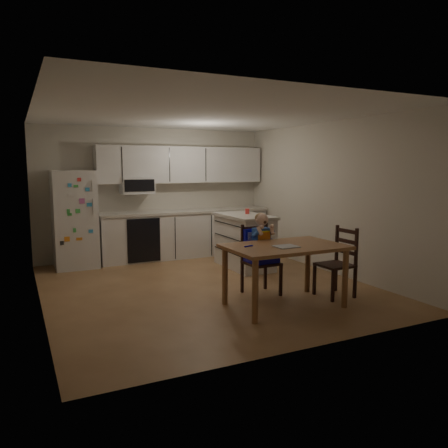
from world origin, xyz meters
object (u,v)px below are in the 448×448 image
at_px(refrigerator, 75,219).
at_px(chair_side, 341,257).
at_px(chair_booster, 260,245).
at_px(red_cup, 247,211).
at_px(dining_table, 285,253).
at_px(kitchen_island, 244,241).

height_order(refrigerator, chair_side, refrigerator).
distance_m(refrigerator, chair_booster, 3.51).
bearing_deg(red_cup, dining_table, -107.00).
distance_m(kitchen_island, chair_booster, 1.62).
relative_size(refrigerator, dining_table, 1.16).
bearing_deg(kitchen_island, refrigerator, 153.69).
distance_m(red_cup, chair_side, 2.21).
relative_size(refrigerator, red_cup, 18.54).
bearing_deg(dining_table, red_cup, 73.00).
distance_m(refrigerator, chair_side, 4.56).
xyz_separation_m(red_cup, dining_table, (-0.67, -2.20, -0.30)).
bearing_deg(chair_booster, red_cup, 65.28).
bearing_deg(chair_side, dining_table, -87.86).
bearing_deg(red_cup, chair_booster, -113.06).
height_order(kitchen_island, chair_booster, chair_booster).
bearing_deg(red_cup, kitchen_island, -141.82).
bearing_deg(kitchen_island, chair_side, -79.68).
bearing_deg(refrigerator, red_cup, -24.03).
height_order(chair_booster, chair_side, chair_booster).
relative_size(refrigerator, kitchen_island, 1.34).
distance_m(kitchen_island, chair_side, 2.10).
xyz_separation_m(refrigerator, chair_booster, (2.09, -2.82, -0.16)).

